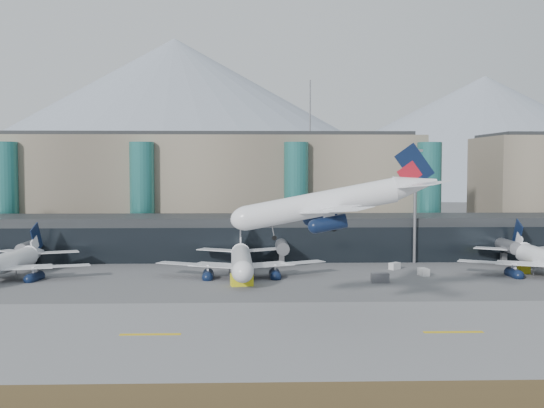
{
  "coord_description": "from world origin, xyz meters",
  "views": [
    {
      "loc": [
        -6.82,
        -103.27,
        22.3
      ],
      "look_at": [
        -2.6,
        32.0,
        14.34
      ],
      "focal_mm": 45.0,
      "sensor_mm": 36.0,
      "label": 1
    }
  ],
  "objects_px": {
    "jet_parked_mid": "(241,254)",
    "jet_parked_right": "(541,253)",
    "lightmast_mid": "(415,199)",
    "veh_g": "(424,272)",
    "jet_parked_left": "(10,256)",
    "veh_h": "(242,280)",
    "veh_d": "(395,266)",
    "hero_jet": "(342,195)",
    "veh_e": "(522,270)",
    "veh_c": "(380,278)"
  },
  "relations": [
    {
      "from": "jet_parked_mid",
      "to": "jet_parked_right",
      "type": "distance_m",
      "value": 60.76
    },
    {
      "from": "lightmast_mid",
      "to": "veh_g",
      "type": "xyz_separation_m",
      "value": [
        -2.33,
        -17.34,
        -13.67
      ]
    },
    {
      "from": "jet_parked_left",
      "to": "veh_h",
      "type": "bearing_deg",
      "value": -96.36
    },
    {
      "from": "jet_parked_mid",
      "to": "veh_d",
      "type": "height_order",
      "value": "jet_parked_mid"
    },
    {
      "from": "jet_parked_mid",
      "to": "veh_h",
      "type": "distance_m",
      "value": 12.33
    },
    {
      "from": "veh_d",
      "to": "veh_g",
      "type": "xyz_separation_m",
      "value": [
        4.03,
        -8.42,
        0.04
      ]
    },
    {
      "from": "hero_jet",
      "to": "veh_h",
      "type": "relative_size",
      "value": 7.84
    },
    {
      "from": "veh_e",
      "to": "hero_jet",
      "type": "bearing_deg",
      "value": -154.96
    },
    {
      "from": "veh_g",
      "to": "veh_h",
      "type": "bearing_deg",
      "value": -86.44
    },
    {
      "from": "jet_parked_mid",
      "to": "veh_g",
      "type": "xyz_separation_m",
      "value": [
        36.43,
        -1.78,
        -3.56
      ]
    },
    {
      "from": "lightmast_mid",
      "to": "veh_h",
      "type": "relative_size",
      "value": 6.36
    },
    {
      "from": "hero_jet",
      "to": "veh_h",
      "type": "height_order",
      "value": "hero_jet"
    },
    {
      "from": "veh_e",
      "to": "veh_g",
      "type": "height_order",
      "value": "veh_e"
    },
    {
      "from": "jet_parked_right",
      "to": "veh_g",
      "type": "distance_m",
      "value": 24.65
    },
    {
      "from": "jet_parked_left",
      "to": "veh_e",
      "type": "distance_m",
      "value": 102.84
    },
    {
      "from": "lightmast_mid",
      "to": "veh_h",
      "type": "bearing_deg",
      "value": -144.49
    },
    {
      "from": "lightmast_mid",
      "to": "veh_c",
      "type": "distance_m",
      "value": 30.88
    },
    {
      "from": "hero_jet",
      "to": "veh_g",
      "type": "distance_m",
      "value": 45.8
    },
    {
      "from": "veh_d",
      "to": "veh_c",
      "type": "bearing_deg",
      "value": -152.13
    },
    {
      "from": "lightmast_mid",
      "to": "jet_parked_right",
      "type": "bearing_deg",
      "value": -35.47
    },
    {
      "from": "jet_parked_right",
      "to": "veh_e",
      "type": "height_order",
      "value": "jet_parked_right"
    },
    {
      "from": "hero_jet",
      "to": "jet_parked_left",
      "type": "height_order",
      "value": "hero_jet"
    },
    {
      "from": "jet_parked_mid",
      "to": "jet_parked_right",
      "type": "xyz_separation_m",
      "value": [
        60.76,
        -0.12,
        0.03
      ]
    },
    {
      "from": "jet_parked_mid",
      "to": "veh_c",
      "type": "distance_m",
      "value": 28.03
    },
    {
      "from": "lightmast_mid",
      "to": "jet_parked_mid",
      "type": "relative_size",
      "value": 0.72
    },
    {
      "from": "hero_jet",
      "to": "jet_parked_left",
      "type": "xyz_separation_m",
      "value": [
        -60.53,
        37.64,
        -13.69
      ]
    },
    {
      "from": "veh_g",
      "to": "veh_d",
      "type": "bearing_deg",
      "value": -166.47
    },
    {
      "from": "veh_g",
      "to": "jet_parked_left",
      "type": "bearing_deg",
      "value": -102.73
    },
    {
      "from": "jet_parked_left",
      "to": "veh_c",
      "type": "relative_size",
      "value": 10.39
    },
    {
      "from": "lightmast_mid",
      "to": "veh_c",
      "type": "height_order",
      "value": "lightmast_mid"
    },
    {
      "from": "jet_parked_mid",
      "to": "veh_g",
      "type": "height_order",
      "value": "jet_parked_mid"
    },
    {
      "from": "jet_parked_left",
      "to": "veh_e",
      "type": "relative_size",
      "value": 11.78
    },
    {
      "from": "jet_parked_mid",
      "to": "veh_e",
      "type": "distance_m",
      "value": 57.37
    },
    {
      "from": "jet_parked_mid",
      "to": "jet_parked_right",
      "type": "bearing_deg",
      "value": -91.76
    },
    {
      "from": "hero_jet",
      "to": "jet_parked_right",
      "type": "xyz_separation_m",
      "value": [
        45.74,
        38.36,
        -13.52
      ]
    },
    {
      "from": "lightmast_mid",
      "to": "jet_parked_right",
      "type": "height_order",
      "value": "lightmast_mid"
    },
    {
      "from": "lightmast_mid",
      "to": "veh_d",
      "type": "relative_size",
      "value": 10.26
    },
    {
      "from": "lightmast_mid",
      "to": "jet_parked_right",
      "type": "distance_m",
      "value": 28.84
    },
    {
      "from": "jet_parked_mid",
      "to": "veh_d",
      "type": "relative_size",
      "value": 14.2
    },
    {
      "from": "hero_jet",
      "to": "jet_parked_right",
      "type": "bearing_deg",
      "value": 40.93
    },
    {
      "from": "jet_parked_mid",
      "to": "veh_h",
      "type": "height_order",
      "value": "jet_parked_mid"
    },
    {
      "from": "veh_c",
      "to": "veh_h",
      "type": "relative_size",
      "value": 0.81
    },
    {
      "from": "lightmast_mid",
      "to": "veh_e",
      "type": "relative_size",
      "value": 8.88
    },
    {
      "from": "veh_g",
      "to": "veh_c",
      "type": "bearing_deg",
      "value": -65.88
    },
    {
      "from": "veh_d",
      "to": "lightmast_mid",
      "type": "bearing_deg",
      "value": 13.56
    },
    {
      "from": "jet_parked_right",
      "to": "veh_e",
      "type": "xyz_separation_m",
      "value": [
        -3.49,
        0.4,
        -3.53
      ]
    },
    {
      "from": "jet_parked_mid",
      "to": "veh_d",
      "type": "bearing_deg",
      "value": -80.06
    },
    {
      "from": "veh_c",
      "to": "veh_d",
      "type": "distance_m",
      "value": 17.02
    },
    {
      "from": "hero_jet",
      "to": "veh_h",
      "type": "xyz_separation_m",
      "value": [
        -14.76,
        26.58,
        -16.75
      ]
    },
    {
      "from": "lightmast_mid",
      "to": "veh_d",
      "type": "xyz_separation_m",
      "value": [
        -6.36,
        -8.92,
        -13.71
      ]
    }
  ]
}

